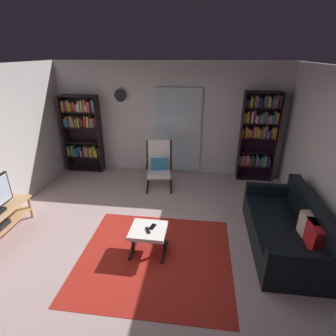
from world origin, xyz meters
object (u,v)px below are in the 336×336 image
object	(u,v)px
cell_phone	(153,227)
wall_clock	(120,95)
bookshelf_near_sofa	(259,133)
lounge_armchair	(159,163)
tv_remote	(148,230)
leather_sofa	(287,230)
bookshelf_near_tv	(83,131)
ottoman	(148,233)

from	to	relation	value
cell_phone	wall_clock	world-z (taller)	wall_clock
bookshelf_near_sofa	wall_clock	size ratio (longest dim) A/B	6.94
wall_clock	lounge_armchair	bearing A→B (deg)	-38.32
tv_remote	wall_clock	size ratio (longest dim) A/B	0.50
bookshelf_near_sofa	leather_sofa	bearing A→B (deg)	-87.87
lounge_armchair	cell_phone	xyz separation A→B (m)	(0.24, -2.11, -0.12)
bookshelf_near_tv	tv_remote	xyz separation A→B (m)	(2.17, -2.87, -0.60)
cell_phone	wall_clock	size ratio (longest dim) A/B	0.48
bookshelf_near_tv	tv_remote	distance (m)	3.64
bookshelf_near_tv	ottoman	xyz separation A→B (m)	(2.16, -2.82, -0.68)
tv_remote	bookshelf_near_tv	bearing A→B (deg)	101.39
bookshelf_near_tv	bookshelf_near_sofa	distance (m)	4.14
lounge_armchair	ottoman	bearing A→B (deg)	-85.22
ottoman	cell_phone	xyz separation A→B (m)	(0.06, 0.05, 0.08)
lounge_armchair	cell_phone	world-z (taller)	lounge_armchair
bookshelf_near_sofa	wall_clock	distance (m)	3.26
tv_remote	ottoman	bearing A→B (deg)	72.83
tv_remote	bookshelf_near_sofa	bearing A→B (deg)	30.02
leather_sofa	wall_clock	distance (m)	4.44
cell_phone	leather_sofa	bearing A→B (deg)	27.58
tv_remote	leather_sofa	bearing A→B (deg)	-13.77
leather_sofa	cell_phone	bearing A→B (deg)	-170.58
bookshelf_near_tv	cell_phone	distance (m)	3.60
bookshelf_near_tv	cell_phone	bearing A→B (deg)	-51.33
bookshelf_near_tv	bookshelf_near_sofa	size ratio (longest dim) A/B	0.92
lounge_armchair	tv_remote	world-z (taller)	lounge_armchair
tv_remote	cell_phone	xyz separation A→B (m)	(0.05, 0.10, -0.00)
bookshelf_near_sofa	tv_remote	distance (m)	3.56
bookshelf_near_tv	cell_phone	size ratio (longest dim) A/B	13.29
tv_remote	wall_clock	distance (m)	3.54
bookshelf_near_tv	cell_phone	xyz separation A→B (m)	(2.22, -2.77, -0.60)
bookshelf_near_tv	wall_clock	bearing A→B (deg)	8.12
bookshelf_near_sofa	tv_remote	size ratio (longest dim) A/B	13.98
tv_remote	wall_clock	world-z (taller)	wall_clock
cell_phone	ottoman	bearing A→B (deg)	-118.16
ottoman	cell_phone	distance (m)	0.11
leather_sofa	wall_clock	xyz separation A→B (m)	(-3.26, 2.57, 1.56)
ottoman	cell_phone	world-z (taller)	cell_phone
bookshelf_near_sofa	tv_remote	world-z (taller)	bookshelf_near_sofa
bookshelf_near_sofa	tv_remote	bearing A→B (deg)	-124.32
bookshelf_near_tv	wall_clock	world-z (taller)	wall_clock
ottoman	bookshelf_near_tv	bearing A→B (deg)	127.41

